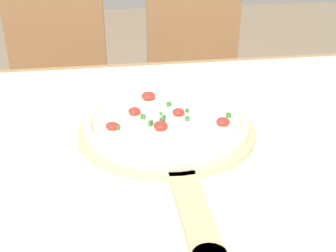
# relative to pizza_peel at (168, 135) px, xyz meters

# --- Properties ---
(dining_table) EXTENTS (1.40, 1.02, 0.73)m
(dining_table) POSITION_rel_pizza_peel_xyz_m (0.00, -0.02, -0.10)
(dining_table) COLOR #A87F51
(dining_table) RESTS_ON ground_plane
(towel_cloth) EXTENTS (1.32, 0.94, 0.00)m
(towel_cloth) POSITION_rel_pizza_peel_xyz_m (0.00, -0.02, -0.01)
(towel_cloth) COLOR silver
(towel_cloth) RESTS_ON dining_table
(pizza_peel) EXTENTS (0.36, 0.57, 0.01)m
(pizza_peel) POSITION_rel_pizza_peel_xyz_m (0.00, 0.00, 0.00)
(pizza_peel) COLOR #D6B784
(pizza_peel) RESTS_ON towel_cloth
(pizza) EXTENTS (0.33, 0.33, 0.04)m
(pizza) POSITION_rel_pizza_peel_xyz_m (-0.00, 0.02, 0.02)
(pizza) COLOR beige
(pizza) RESTS_ON pizza_peel
(chair_left) EXTENTS (0.42, 0.42, 0.91)m
(chair_left) POSITION_rel_pizza_peel_xyz_m (-0.30, 0.86, -0.21)
(chair_left) COLOR brown
(chair_left) RESTS_ON ground_plane
(chair_right) EXTENTS (0.43, 0.43, 0.91)m
(chair_right) POSITION_rel_pizza_peel_xyz_m (0.25, 0.86, -0.21)
(chair_right) COLOR brown
(chair_right) RESTS_ON ground_plane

